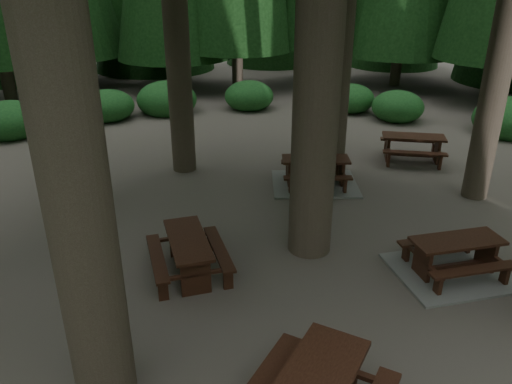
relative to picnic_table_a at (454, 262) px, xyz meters
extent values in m
plane|color=#534C44|center=(-3.17, 1.11, -0.23)|extent=(80.00, 80.00, 0.00)
cube|color=gray|center=(0.00, 0.00, -0.21)|extent=(2.21, 1.87, 0.05)
cube|color=black|center=(0.00, 0.00, 0.45)|extent=(1.68, 0.75, 0.05)
cube|color=black|center=(-0.04, 0.55, 0.18)|extent=(1.65, 0.34, 0.05)
cube|color=black|center=(0.04, -0.55, 0.18)|extent=(1.65, 0.34, 0.05)
cube|color=black|center=(-0.66, -0.04, 0.10)|extent=(0.11, 0.51, 0.66)
cube|color=black|center=(-0.66, -0.04, 0.15)|extent=(0.16, 1.32, 0.05)
cube|color=black|center=(0.66, 0.04, 0.10)|extent=(0.11, 0.51, 0.66)
cube|color=black|center=(0.66, 0.04, 0.15)|extent=(0.16, 1.32, 0.05)
cube|color=black|center=(0.00, 0.00, -0.07)|extent=(1.37, 0.17, 0.07)
cube|color=black|center=(-4.78, 0.81, 0.47)|extent=(0.87, 1.76, 0.06)
cube|color=black|center=(-5.34, 0.73, 0.19)|extent=(0.45, 1.71, 0.05)
cube|color=black|center=(-4.22, 0.88, 0.19)|extent=(0.45, 1.71, 0.05)
cube|color=black|center=(-4.69, 0.13, 0.11)|extent=(0.52, 0.14, 0.68)
cube|color=black|center=(-4.69, 0.13, 0.16)|extent=(1.36, 0.25, 0.06)
cube|color=black|center=(-4.87, 1.48, 0.11)|extent=(0.52, 0.14, 0.68)
cube|color=black|center=(-4.87, 1.48, 0.16)|extent=(1.36, 0.25, 0.06)
cube|color=black|center=(-4.78, 0.81, -0.06)|extent=(0.25, 1.41, 0.08)
cube|color=gray|center=(-1.38, 4.41, -0.21)|extent=(2.42, 2.11, 0.05)
cube|color=black|center=(-1.38, 4.41, 0.47)|extent=(1.78, 0.92, 0.06)
cube|color=black|center=(-1.30, 4.97, 0.19)|extent=(1.71, 0.50, 0.05)
cube|color=black|center=(-1.47, 3.85, 0.19)|extent=(1.71, 0.50, 0.05)
cube|color=black|center=(-2.05, 4.52, 0.11)|extent=(0.16, 0.52, 0.68)
cube|color=black|center=(-2.05, 4.52, 0.16)|extent=(0.29, 1.36, 0.06)
cube|color=black|center=(-0.72, 4.30, 0.11)|extent=(0.16, 0.52, 0.68)
cube|color=black|center=(-0.72, 4.30, 0.16)|extent=(0.29, 1.36, 0.06)
cube|color=black|center=(-1.38, 4.41, -0.06)|extent=(1.41, 0.30, 0.08)
cube|color=black|center=(1.88, 5.67, 0.50)|extent=(1.87, 1.21, 0.06)
cube|color=black|center=(2.07, 6.22, 0.20)|extent=(1.73, 0.80, 0.05)
cube|color=black|center=(1.69, 5.12, 0.20)|extent=(1.73, 0.80, 0.05)
cube|color=black|center=(1.22, 5.90, 0.12)|extent=(0.25, 0.53, 0.70)
cube|color=black|center=(1.22, 5.90, 0.18)|extent=(0.53, 1.35, 0.06)
cube|color=black|center=(2.54, 5.44, 0.12)|extent=(0.25, 0.53, 0.70)
cube|color=black|center=(2.54, 5.44, 0.18)|extent=(0.53, 1.35, 0.06)
cube|color=black|center=(1.88, 5.67, -0.06)|extent=(1.40, 0.55, 0.08)
cube|color=black|center=(-3.05, -2.38, 0.17)|extent=(0.54, 0.45, 0.81)
cube|color=black|center=(-3.05, -2.38, 0.24)|extent=(1.34, 1.06, 0.07)
ellipsoid|color=#1C5321|center=(6.27, 7.56, 0.17)|extent=(2.42, 2.42, 1.49)
ellipsoid|color=#1C5321|center=(3.26, 9.80, 0.17)|extent=(1.90, 1.90, 1.17)
ellipsoid|color=#1C5321|center=(1.97, 11.27, 0.17)|extent=(1.84, 1.84, 1.13)
ellipsoid|color=#1C5321|center=(-1.88, 12.36, 0.17)|extent=(1.95, 1.95, 1.20)
ellipsoid|color=#1C5321|center=(-5.11, 12.31, 0.17)|extent=(2.31, 2.31, 1.42)
ellipsoid|color=#1C5321|center=(-7.27, 11.67, 0.17)|extent=(1.93, 1.93, 1.19)
ellipsoid|color=#1C5321|center=(-10.29, 10.17, 0.17)|extent=(2.15, 2.15, 1.32)
camera|label=1|loc=(-4.87, -7.08, 4.91)|focal=35.00mm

